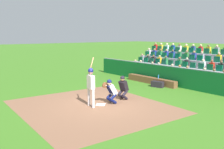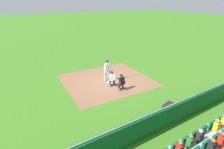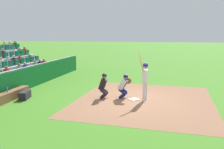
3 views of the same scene
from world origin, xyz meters
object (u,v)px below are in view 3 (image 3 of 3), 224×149
Objects in this scene: home_plate_marker at (134,99)px; batter_at_plate at (145,77)px; catcher_crouching at (124,85)px; water_bottle_on_bench at (7,89)px; home_plate_umpire at (104,85)px; equipment_duffel_bag at (25,95)px.

batter_at_plate reaches higher than home_plate_marker.
home_plate_marker is at bearing 78.62° from catcher_crouching.
home_plate_marker is 1.70× the size of water_bottle_on_bench.
home_plate_marker is at bearing 94.12° from home_plate_umpire.
equipment_duffel_bag is at bearing 128.13° from water_bottle_on_bench.
water_bottle_on_bench is (1.70, -5.46, -0.13)m from catcher_crouching.
home_plate_marker is 0.35× the size of catcher_crouching.
equipment_duffel_bag is at bearing -78.43° from home_plate_marker.
equipment_duffel_bag is at bearing -75.95° from catcher_crouching.
catcher_crouching is 5.01m from equipment_duffel_bag.
home_plate_marker is 0.34× the size of home_plate_umpire.
catcher_crouching reaches higher than equipment_duffel_bag.
catcher_crouching is at bearing 102.38° from home_plate_umpire.
water_bottle_on_bench is (1.53, -6.52, -0.61)m from batter_at_plate.
home_plate_umpire is 5.06× the size of water_bottle_on_bench.
catcher_crouching is 1.03m from home_plate_umpire.
home_plate_umpire is (0.22, -1.00, 0.01)m from catcher_crouching.
home_plate_umpire is 3.99m from equipment_duffel_bag.
batter_at_plate is (0.06, 0.52, 1.16)m from home_plate_marker.
home_plate_umpire reaches higher than catcher_crouching.
home_plate_umpire is (0.05, -2.06, -0.47)m from batter_at_plate.
batter_at_plate is 9.12× the size of water_bottle_on_bench.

